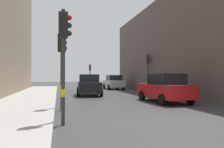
{
  "coord_description": "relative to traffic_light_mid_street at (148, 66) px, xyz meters",
  "views": [
    {
      "loc": [
        -4.41,
        -7.18,
        1.59
      ],
      "look_at": [
        -0.27,
        9.58,
        1.78
      ],
      "focal_mm": 34.98,
      "sensor_mm": 36.0,
      "label": 1
    }
  ],
  "objects": [
    {
      "name": "sidewalk_kerb",
      "position": [
        -10.5,
        -7.0,
        -2.58
      ],
      "size": [
        3.41,
        40.0,
        0.16
      ],
      "primitive_type": "cube",
      "color": "#A8A5A0",
      "rests_on": "ground"
    },
    {
      "name": "traffic_light_far_median",
      "position": [
        -4.26,
        10.64,
        -0.33
      ],
      "size": [
        0.24,
        0.43,
        3.37
      ],
      "color": "#2D2D2D",
      "rests_on": "ground"
    },
    {
      "name": "car_dark_suv",
      "position": [
        -6.14,
        -1.85,
        -1.78
      ],
      "size": [
        2.27,
        4.33,
        1.76
      ],
      "color": "black",
      "rests_on": "ground"
    },
    {
      "name": "traffic_light_near_left",
      "position": [
        -8.47,
        -12.91,
        -0.05
      ],
      "size": [
        0.43,
        0.25,
        3.79
      ],
      "color": "#2D2D2D",
      "rests_on": "ground"
    },
    {
      "name": "car_red_sedan",
      "position": [
        -2.28,
        -7.93,
        -1.78
      ],
      "size": [
        2.17,
        4.28,
        1.76
      ],
      "color": "red",
      "rests_on": "ground"
    },
    {
      "name": "traffic_light_mid_street",
      "position": [
        0.0,
        0.0,
        0.0
      ],
      "size": [
        0.32,
        0.45,
        3.86
      ],
      "color": "#2D2D2D",
      "rests_on": "ground"
    },
    {
      "name": "ground_plane",
      "position": [
        -4.25,
        -13.0,
        -2.66
      ],
      "size": [
        120.0,
        120.0,
        0.0
      ],
      "primitive_type": "plane",
      "color": "#38383A"
    },
    {
      "name": "car_silver_hatchback",
      "position": [
        -1.94,
        6.17,
        -1.78
      ],
      "size": [
        2.03,
        4.21,
        1.76
      ],
      "color": "#BCBCC1",
      "rests_on": "ground"
    },
    {
      "name": "traffic_light_near_right",
      "position": [
        -8.48,
        -9.8,
        -0.12
      ],
      "size": [
        0.43,
        0.39,
        3.68
      ],
      "color": "#2D2D2D",
      "rests_on": "ground"
    },
    {
      "name": "building_facade_right",
      "position": [
        6.31,
        -2.2,
        1.76
      ],
      "size": [
        12.0,
        27.0,
        8.84
      ],
      "primitive_type": "cube",
      "color": "#5B514C",
      "rests_on": "ground"
    }
  ]
}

